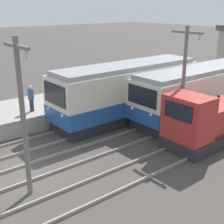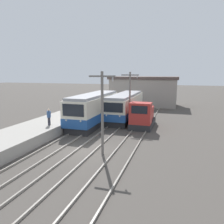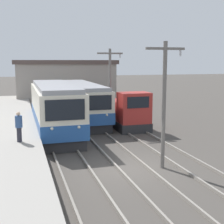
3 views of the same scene
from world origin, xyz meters
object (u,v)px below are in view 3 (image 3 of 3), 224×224
commuter_train_left (55,111)px  shunting_locomotive (128,113)px  catenary_mast_near (164,100)px  catenary_mast_mid (110,86)px  person_on_platform (19,126)px  commuter_train_center (81,104)px

commuter_train_left → shunting_locomotive: size_ratio=2.13×
catenary_mast_near → catenary_mast_mid: bearing=90.0°
shunting_locomotive → person_on_platform: size_ratio=3.13×
shunting_locomotive → catenary_mast_near: size_ratio=0.82×
commuter_train_left → catenary_mast_mid: size_ratio=1.76×
commuter_train_left → shunting_locomotive: commuter_train_left is taller
catenary_mast_near → person_on_platform: size_ratio=3.80×
person_on_platform → commuter_train_left: bearing=66.0°
commuter_train_center → catenary_mast_mid: bearing=-69.5°
shunting_locomotive → catenary_mast_near: bearing=-98.9°
catenary_mast_near → person_on_platform: bearing=153.4°
commuter_train_left → catenary_mast_near: 10.22m
commuter_train_center → shunting_locomotive: commuter_train_center is taller
commuter_train_center → catenary_mast_near: size_ratio=1.85×
commuter_train_left → catenary_mast_near: bearing=-64.7°
commuter_train_left → commuter_train_center: 5.11m
commuter_train_center → person_on_platform: commuter_train_center is taller
catenary_mast_mid → person_on_platform: bearing=-139.1°
commuter_train_left → person_on_platform: bearing=-114.0°
commuter_train_center → person_on_platform: 11.31m
shunting_locomotive → catenary_mast_mid: (-1.49, -0.12, 2.23)m
commuter_train_center → catenary_mast_mid: catenary_mast_mid is taller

